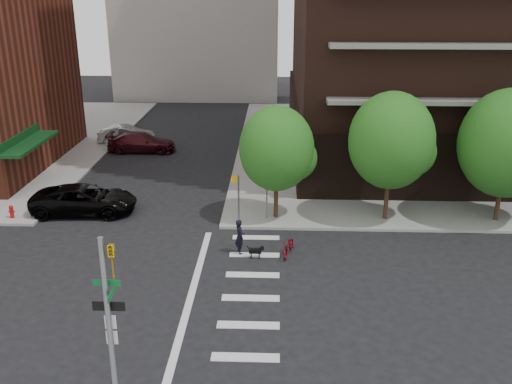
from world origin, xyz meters
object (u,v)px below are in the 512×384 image
at_px(dog_walker, 240,237).
at_px(parked_car_silver, 127,135).
at_px(scooter, 289,246).
at_px(fire_hydrant, 11,211).
at_px(parked_car_maroon, 142,142).
at_px(traffic_signal, 113,351).
at_px(parked_car_black, 84,200).

bearing_deg(dog_walker, parked_car_silver, 6.47).
bearing_deg(scooter, parked_car_silver, 137.52).
relative_size(fire_hydrant, dog_walker, 0.42).
bearing_deg(parked_car_silver, parked_car_maroon, -145.19).
height_order(parked_car_maroon, parked_car_silver, parked_car_maroon).
distance_m(parked_car_maroon, parked_car_silver, 2.95).
bearing_deg(parked_car_silver, dog_walker, -154.28).
relative_size(parked_car_silver, dog_walker, 2.56).
distance_m(traffic_signal, scooter, 12.83).
bearing_deg(scooter, traffic_signal, -99.13).
bearing_deg(scooter, parked_car_black, 171.39).
height_order(fire_hydrant, dog_walker, dog_walker).
distance_m(fire_hydrant, scooter, 15.59).
bearing_deg(fire_hydrant, parked_car_silver, 81.90).
bearing_deg(fire_hydrant, traffic_signal, -56.74).
height_order(parked_car_maroon, dog_walker, dog_walker).
bearing_deg(scooter, dog_walker, -168.58).
distance_m(parked_car_black, parked_car_maroon, 12.62).
height_order(parked_car_black, parked_car_silver, parked_car_black).
distance_m(parked_car_black, parked_car_silver, 15.03).
distance_m(traffic_signal, parked_car_black, 17.78).
height_order(scooter, dog_walker, dog_walker).
bearing_deg(traffic_signal, parked_car_black, 111.07).
relative_size(parked_car_silver, scooter, 2.56).
bearing_deg(parked_car_maroon, parked_car_silver, 36.59).
height_order(parked_car_silver, dog_walker, dog_walker).
height_order(traffic_signal, dog_walker, traffic_signal).
relative_size(traffic_signal, parked_car_silver, 1.35).
bearing_deg(parked_car_maroon, traffic_signal, -168.86).
bearing_deg(parked_car_maroon, dog_walker, -153.87).
height_order(fire_hydrant, parked_car_silver, parked_car_silver).
bearing_deg(traffic_signal, scooter, 66.17).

